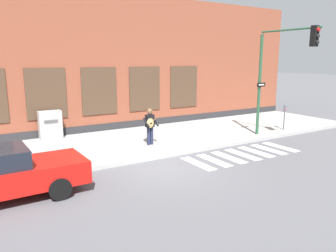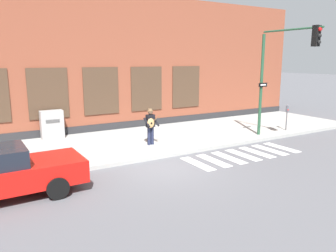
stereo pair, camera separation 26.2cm
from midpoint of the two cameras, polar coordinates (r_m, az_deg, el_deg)
ground_plane at (r=12.47m, az=-0.28°, el=-7.28°), size 160.00×160.00×0.00m
sidewalk at (r=15.83m, az=-7.40°, el=-3.00°), size 28.00×5.77×0.16m
building_backdrop at (r=19.93m, az=-13.26°, el=10.47°), size 28.00×4.06×7.54m
crosswalk at (r=14.46m, az=13.44°, el=-4.92°), size 5.20×1.90×0.01m
red_car at (r=10.68m, az=-26.57°, el=-7.42°), size 4.65×2.08×1.53m
busker at (r=14.93m, az=-2.55°, el=0.25°), size 0.71×0.53×1.67m
traffic_light at (r=16.71m, az=19.68°, el=10.17°), size 0.60×3.21×5.29m
parking_meter at (r=19.24m, az=20.38°, el=2.07°), size 0.13×0.11×1.44m
utility_box at (r=17.18m, az=-19.14°, el=0.26°), size 1.08×0.55×1.40m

